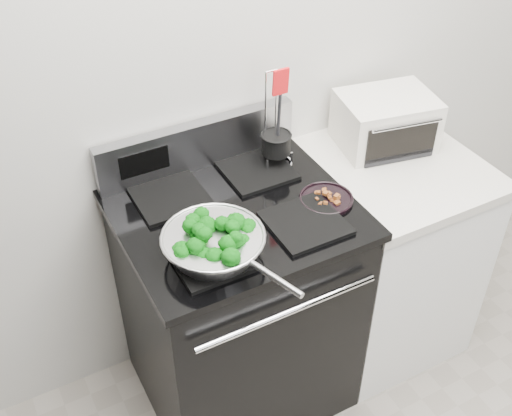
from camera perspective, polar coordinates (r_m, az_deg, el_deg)
back_wall at (r=2.33m, az=0.93°, el=14.36°), size 4.00×0.02×2.70m
gas_range at (r=2.49m, az=-1.62°, el=-8.51°), size 0.79×0.69×1.13m
counter at (r=2.78m, az=11.14°, el=-3.87°), size 0.62×0.68×0.92m
skillet at (r=1.97m, az=-3.76°, el=-3.15°), size 0.33×0.50×0.07m
broccoli_pile at (r=1.96m, az=-3.83°, el=-2.70°), size 0.26×0.26×0.09m
bacon_plate at (r=2.21m, az=6.27°, el=1.03°), size 0.19×0.19×0.04m
utensil_holder at (r=2.35m, az=1.78°, el=5.30°), size 0.13×0.13×0.39m
toaster_oven at (r=2.55m, az=11.45°, el=7.57°), size 0.40×0.33×0.20m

